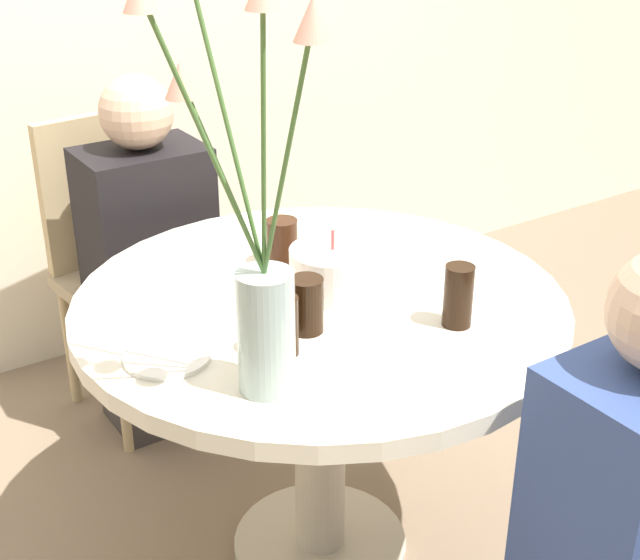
# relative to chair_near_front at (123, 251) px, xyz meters

# --- Properties ---
(ground_plane) EXTENTS (16.00, 16.00, 0.00)m
(ground_plane) POSITION_rel_chair_near_front_xyz_m (0.10, -0.92, -0.51)
(ground_plane) COLOR #7A6651
(dining_table) EXTENTS (1.08, 1.08, 0.71)m
(dining_table) POSITION_rel_chair_near_front_xyz_m (0.10, -0.92, 0.07)
(dining_table) COLOR beige
(dining_table) RESTS_ON ground_plane
(chair_near_front) EXTENTS (0.44, 0.44, 0.90)m
(chair_near_front) POSITION_rel_chair_near_front_xyz_m (0.00, 0.00, 0.00)
(chair_near_front) COLOR #9E896B
(chair_near_front) RESTS_ON ground_plane
(birthday_cake) EXTENTS (0.19, 0.19, 0.15)m
(birthday_cake) POSITION_rel_chair_near_front_xyz_m (0.14, -0.91, 0.26)
(birthday_cake) COLOR white
(birthday_cake) RESTS_ON dining_table
(flower_vase) EXTENTS (0.27, 0.27, 0.76)m
(flower_vase) POSITION_rel_chair_near_front_xyz_m (-0.20, -1.18, 0.47)
(flower_vase) COLOR #9EB2AD
(flower_vase) RESTS_ON dining_table
(side_plate) EXTENTS (0.17, 0.17, 0.01)m
(side_plate) POSITION_rel_chair_near_front_xyz_m (-0.29, -0.97, 0.21)
(side_plate) COLOR silver
(side_plate) RESTS_ON dining_table
(drink_glass_0) EXTENTS (0.07, 0.07, 0.12)m
(drink_glass_0) POSITION_rel_chair_near_front_xyz_m (-0.09, -1.07, 0.26)
(drink_glass_0) COLOR black
(drink_glass_0) RESTS_ON dining_table
(drink_glass_1) EXTENTS (0.07, 0.07, 0.12)m
(drink_glass_1) POSITION_rel_chair_near_front_xyz_m (-0.00, -1.03, 0.26)
(drink_glass_1) COLOR black
(drink_glass_1) RESTS_ON dining_table
(drink_glass_2) EXTENTS (0.07, 0.07, 0.11)m
(drink_glass_2) POSITION_rel_chair_near_front_xyz_m (0.12, -0.72, 0.26)
(drink_glass_2) COLOR #33190C
(drink_glass_2) RESTS_ON dining_table
(drink_glass_3) EXTENTS (0.06, 0.06, 0.13)m
(drink_glass_3) POSITION_rel_chair_near_front_xyz_m (0.27, -1.17, 0.27)
(drink_glass_3) COLOR black
(drink_glass_3) RESTS_ON dining_table
(person_woman) EXTENTS (0.34, 0.24, 1.06)m
(person_woman) POSITION_rel_chair_near_front_xyz_m (0.02, -0.16, -0.01)
(person_woman) COLOR #383333
(person_woman) RESTS_ON ground_plane
(person_boy) EXTENTS (0.34, 0.24, 1.06)m
(person_boy) POSITION_rel_chair_near_front_xyz_m (0.24, -1.66, -0.01)
(person_boy) COLOR #383333
(person_boy) RESTS_ON ground_plane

